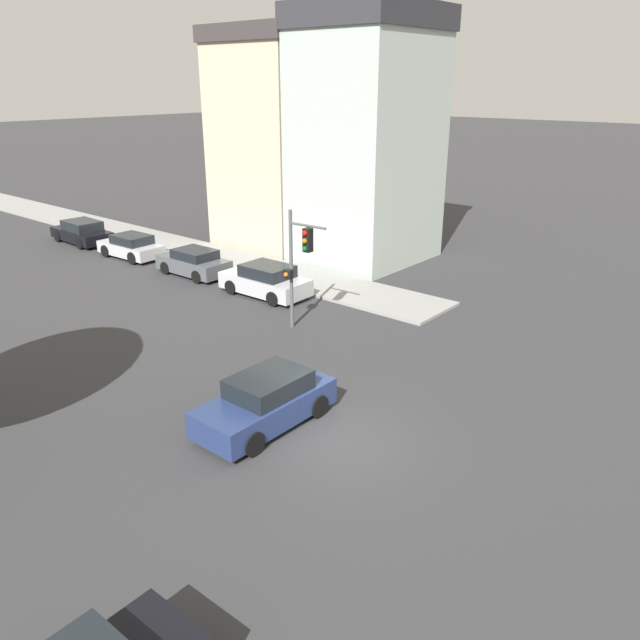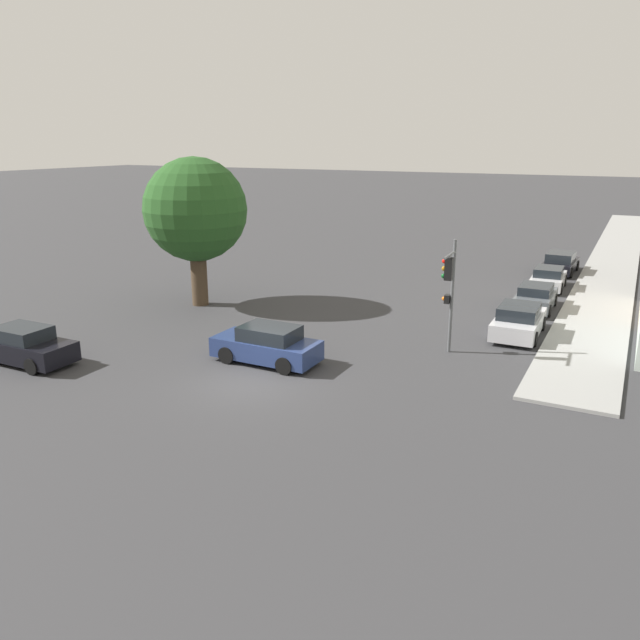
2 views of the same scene
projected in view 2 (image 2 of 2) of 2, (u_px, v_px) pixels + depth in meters
ground_plane at (250, 382)px, 22.97m from camera, size 300.00×300.00×0.00m
sidewalk_strip at (614, 259)px, 46.25m from camera, size 3.33×60.00×0.13m
street_tree at (195, 210)px, 32.34m from camera, size 5.38×5.38×7.79m
traffic_signal at (449, 283)px, 25.05m from camera, size 0.60×1.85×4.76m
crossing_car_0 at (267, 345)px, 24.81m from camera, size 4.28×1.93×1.52m
crossing_car_1 at (25, 346)px, 24.76m from camera, size 4.09×1.90×1.49m
parked_car_0 at (519, 321)px, 28.18m from camera, size 2.06×4.31×1.47m
parked_car_1 at (536, 298)px, 32.54m from camera, size 1.90×3.99×1.36m
parked_car_2 at (548, 278)px, 37.13m from camera, size 1.96×4.03×1.31m
parked_car_3 at (560, 263)px, 41.55m from camera, size 2.10×4.47×1.39m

